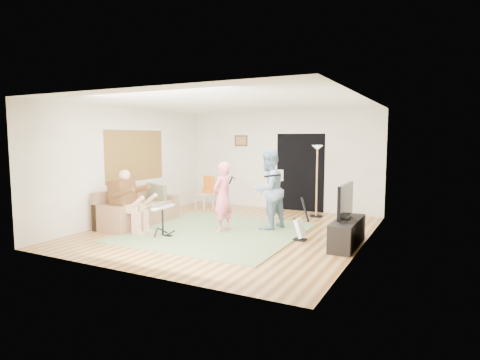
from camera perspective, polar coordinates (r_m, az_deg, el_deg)
name	(u,v)px	position (r m, az deg, el deg)	size (l,w,h in m)	color
floor	(230,231)	(8.66, -1.48, -7.28)	(6.00, 6.00, 0.00)	brown
walls	(229,168)	(8.45, -1.51, 1.67)	(5.50, 6.00, 2.70)	silver
ceiling	(229,103)	(8.45, -1.53, 10.84)	(6.00, 6.00, 0.00)	white
window_blinds	(135,156)	(10.19, -14.65, 3.36)	(2.05, 2.05, 0.00)	olive
doorway	(300,172)	(10.99, 8.54, 1.07)	(2.10, 2.10, 0.00)	black
picture_frame	(241,141)	(11.65, 0.15, 5.60)	(0.42, 0.03, 0.32)	#3F2314
area_rug	(216,232)	(8.57, -3.39, -7.37)	(3.40, 3.51, 0.02)	#586F43
sofa	(136,212)	(9.62, -14.62, -4.45)	(0.84, 2.03, 0.82)	#886144
drummer	(129,208)	(8.83, -15.46, -3.82)	(0.86, 0.48, 1.32)	#593519
drum_kit	(163,222)	(8.31, -10.94, -5.94)	(0.35, 0.63, 0.65)	black
singer	(223,197)	(8.53, -2.49, -2.41)	(0.54, 0.35, 1.48)	#EA6677
microphone	(231,180)	(8.39, -1.31, -0.03)	(0.06, 0.06, 0.24)	black
guitarist	(268,190)	(8.71, 4.07, -1.38)	(0.85, 0.66, 1.74)	#6E88A1
guitar_held	(277,176)	(8.60, 5.31, 0.62)	(0.12, 0.60, 0.26)	white
guitar_spare	(300,228)	(7.93, 8.58, -6.78)	(0.31, 0.28, 0.85)	black
torchiere_lamp	(317,168)	(10.20, 10.90, 1.70)	(0.32, 0.32, 1.81)	black
dining_chair	(205,198)	(11.19, -4.98, -2.51)	(0.48, 0.50, 0.93)	#CFB486
tv_cabinet	(347,233)	(7.70, 15.01, -7.27)	(0.40, 1.40, 0.50)	black
television	(345,200)	(7.59, 14.77, -2.83)	(0.06, 1.03, 0.62)	black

